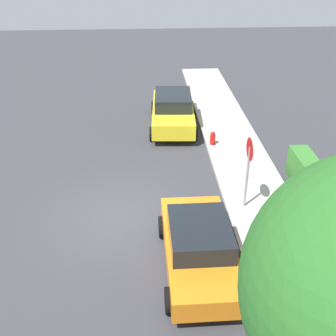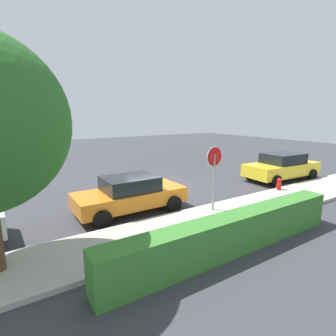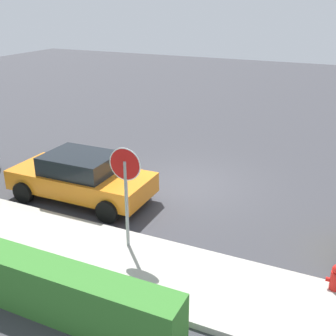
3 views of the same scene
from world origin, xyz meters
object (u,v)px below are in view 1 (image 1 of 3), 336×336
at_px(stop_sign, 249,162).
at_px(parked_car_yellow, 173,110).
at_px(fire_hydrant, 213,139).
at_px(parked_car_orange, 199,246).

distance_m(stop_sign, parked_car_yellow, 7.28).
bearing_deg(fire_hydrant, parked_car_yellow, -147.28).
bearing_deg(parked_car_orange, stop_sign, 145.14).
relative_size(parked_car_yellow, fire_hydrant, 6.56).
relative_size(stop_sign, parked_car_yellow, 0.56).
bearing_deg(stop_sign, parked_car_orange, -34.86).
bearing_deg(parked_car_orange, parked_car_yellow, -179.96).
relative_size(parked_car_orange, parked_car_yellow, 0.91).
height_order(parked_car_orange, parked_car_yellow, parked_car_yellow).
height_order(stop_sign, parked_car_orange, stop_sign).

